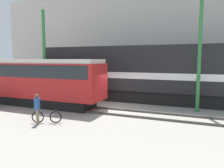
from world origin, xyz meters
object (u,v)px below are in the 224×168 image
object	(u,v)px
bicycle	(47,117)
utility_pole_left	(44,55)
streetcar	(27,79)
freight_locomotive	(165,73)
person	(37,106)
utility_pole_center	(199,54)

from	to	relation	value
bicycle	utility_pole_left	world-z (taller)	utility_pole_left
streetcar	bicycle	distance (m)	6.25
freight_locomotive	streetcar	bearing A→B (deg)	-154.74
streetcar	person	xyz separation A→B (m)	(4.40, -3.97, -1.02)
person	utility_pole_left	distance (m)	8.32
streetcar	utility_pole_left	world-z (taller)	utility_pole_left
utility_pole_center	utility_pole_left	bearing A→B (deg)	180.00
bicycle	utility_pole_center	distance (m)	10.43
streetcar	person	bearing A→B (deg)	-42.01
person	freight_locomotive	bearing A→B (deg)	57.25
freight_locomotive	utility_pole_center	size ratio (longest dim) A/B	2.77
freight_locomotive	bicycle	world-z (taller)	freight_locomotive
bicycle	utility_pole_left	distance (m)	8.57
freight_locomotive	bicycle	size ratio (longest dim) A/B	13.46
bicycle	freight_locomotive	bearing A→B (deg)	58.12
freight_locomotive	utility_pole_center	distance (m)	3.76
utility_pole_left	utility_pole_center	bearing A→B (deg)	0.00
person	utility_pole_center	world-z (taller)	utility_pole_center
freight_locomotive	utility_pole_left	world-z (taller)	utility_pole_left
person	utility_pole_left	size ratio (longest dim) A/B	0.22
freight_locomotive	person	size ratio (longest dim) A/B	12.79
freight_locomotive	person	bearing A→B (deg)	-122.75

